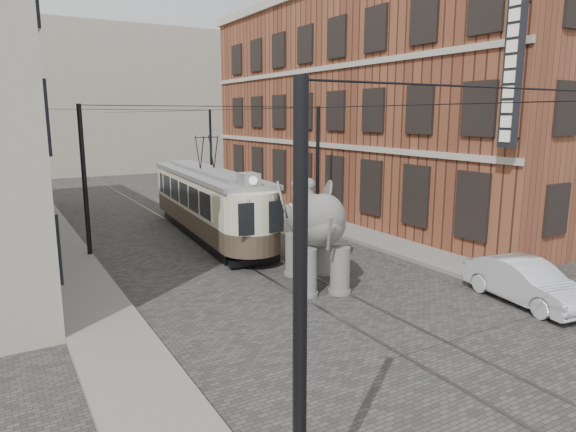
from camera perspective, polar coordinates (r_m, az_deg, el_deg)
ground at (r=18.23m, az=-0.10°, el=-6.66°), size 120.00×120.00×0.00m
tram_rails at (r=18.22m, az=-0.10°, el=-6.62°), size 1.54×80.00×0.02m
sidewalk_right at (r=21.72m, az=13.77°, el=-3.85°), size 2.00×60.00×0.15m
sidewalk_left at (r=16.15m, az=-20.79°, el=-9.51°), size 2.00×60.00×0.15m
brick_building at (r=31.07m, az=9.39°, el=11.76°), size 8.00×26.00×12.00m
distant_block at (r=55.73m, az=-21.64°, el=11.81°), size 28.00×10.00×14.00m
catenary at (r=21.90m, az=-7.14°, el=4.30°), size 11.00×30.20×6.00m
tram at (r=24.07m, az=-8.91°, el=3.22°), size 3.28×11.83×4.63m
elephant at (r=16.99m, az=3.13°, el=-2.13°), size 4.72×6.18×3.35m
parked_car at (r=17.07m, az=24.90°, el=-6.64°), size 1.94×4.15×1.32m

